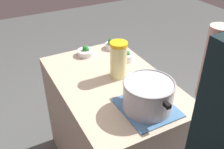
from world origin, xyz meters
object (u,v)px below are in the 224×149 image
broccoli_bowl_front (125,56)px  broccoli_bowl_back (86,52)px  cooking_pot (148,95)px  broccoli_bowl_center (112,45)px  lemonade_pitcher (119,60)px

broccoli_bowl_front → broccoli_bowl_back: broccoli_bowl_back is taller
broccoli_bowl_front → broccoli_bowl_back: (-0.21, -0.22, -0.00)m
cooking_pot → broccoli_bowl_center: (-0.75, 0.17, -0.06)m
cooking_pot → broccoli_bowl_front: (-0.53, 0.17, -0.06)m
broccoli_bowl_front → broccoli_bowl_center: 0.21m
broccoli_bowl_center → broccoli_bowl_back: broccoli_bowl_center is taller
broccoli_bowl_front → broccoli_bowl_back: bearing=-132.7°
cooking_pot → lemonade_pitcher: bearing=176.9°
cooking_pot → lemonade_pitcher: size_ratio=1.43×
broccoli_bowl_front → broccoli_bowl_back: size_ratio=1.02×
broccoli_bowl_front → broccoli_bowl_center: broccoli_bowl_center is taller
cooking_pot → broccoli_bowl_center: cooking_pot is taller
cooking_pot → broccoli_bowl_back: 0.75m
broccoli_bowl_front → broccoli_bowl_back: 0.30m
broccoli_bowl_center → lemonade_pitcher: bearing=-22.1°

